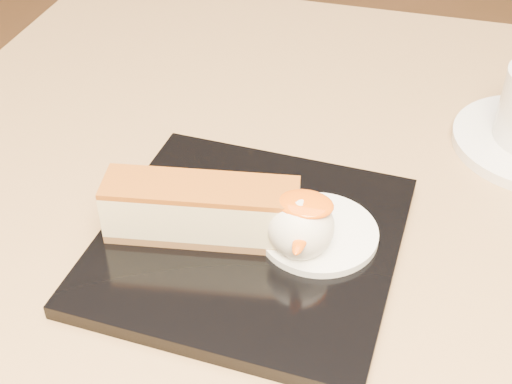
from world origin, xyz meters
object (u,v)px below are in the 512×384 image
(table, at_px, (312,340))
(cheesecake, at_px, (201,210))
(dessert_plate, at_px, (249,243))
(ice_cream_scoop, at_px, (301,226))

(table, xyz_separation_m, cheesecake, (-0.08, -0.06, 0.19))
(dessert_plate, xyz_separation_m, cheesecake, (-0.03, -0.00, 0.03))
(cheesecake, bearing_deg, ice_cream_scoop, -9.18)
(dessert_plate, xyz_separation_m, ice_cream_scoop, (0.04, -0.00, 0.03))
(table, distance_m, cheesecake, 0.21)
(cheesecake, bearing_deg, table, 26.06)
(table, distance_m, ice_cream_scoop, 0.20)
(cheesecake, height_order, ice_cream_scoop, ice_cream_scoop)
(table, height_order, ice_cream_scoop, ice_cream_scoop)
(dessert_plate, distance_m, ice_cream_scoop, 0.05)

